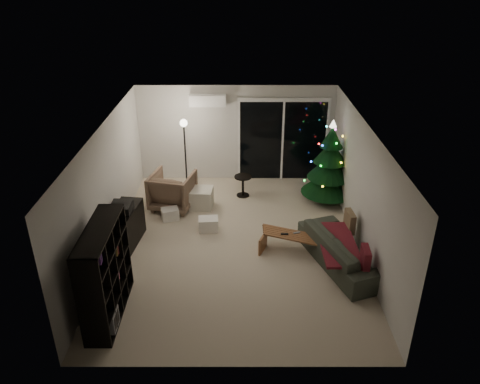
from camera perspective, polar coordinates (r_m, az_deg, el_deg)
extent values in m
plane|color=beige|center=(9.72, -0.59, -6.33)|extent=(6.50, 6.50, 0.00)
plane|color=white|center=(8.62, -0.67, 7.74)|extent=(6.50, 6.50, 0.00)
cube|color=silver|center=(12.10, -0.48, 7.14)|extent=(5.00, 0.02, 2.50)
cube|color=silver|center=(6.36, -0.92, -12.86)|extent=(5.00, 0.02, 2.50)
cube|color=silver|center=(9.47, -15.94, 0.27)|extent=(0.02, 6.50, 2.50)
cube|color=silver|center=(9.41, 14.77, 0.27)|extent=(0.02, 6.50, 2.50)
cube|color=black|center=(12.20, 5.20, 6.19)|extent=(2.20, 0.02, 2.10)
cube|color=white|center=(11.74, -3.98, 11.07)|extent=(0.90, 0.22, 0.28)
cube|color=#3F3833|center=(13.10, 4.82, 2.48)|extent=(2.60, 1.00, 0.10)
cube|color=white|center=(13.25, 4.78, 5.36)|extent=(2.20, 0.06, 1.00)
cube|color=black|center=(9.77, -13.96, -4.33)|extent=(0.62, 1.31, 0.79)
cube|color=black|center=(9.54, -14.27, -1.86)|extent=(0.40, 0.47, 0.17)
imported|color=brown|center=(11.01, -8.21, 0.20)|extent=(1.14, 1.16, 0.88)
cube|color=beige|center=(11.03, -4.71, -0.75)|extent=(0.55, 0.55, 0.47)
cube|color=white|center=(10.65, -8.51, -2.67)|extent=(0.44, 0.38, 0.26)
cube|color=white|center=(10.14, -3.88, -3.94)|extent=(0.44, 0.34, 0.29)
cylinder|color=black|center=(11.51, 0.36, 0.74)|extent=(0.52, 0.52, 0.53)
cylinder|color=black|center=(11.46, -6.65, 4.08)|extent=(0.30, 0.30, 1.86)
imported|color=#2E3527|center=(9.17, 12.36, -6.94)|extent=(1.51, 2.31, 0.63)
cube|color=maroon|center=(9.08, 11.83, -6.21)|extent=(0.67, 1.55, 0.05)
cube|color=#846A54|center=(9.64, 13.22, -3.51)|extent=(0.16, 0.42, 0.41)
cube|color=maroon|center=(8.57, 15.02, -7.86)|extent=(0.15, 0.42, 0.41)
cube|color=black|center=(9.35, 5.45, -5.12)|extent=(0.15, 0.05, 0.02)
cube|color=slate|center=(9.41, 6.94, -4.94)|extent=(0.15, 0.09, 0.02)
cone|color=black|center=(11.16, 10.89, 3.64)|extent=(1.37, 1.37, 2.04)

